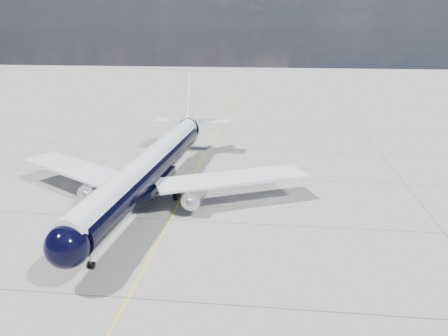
{
  "coord_description": "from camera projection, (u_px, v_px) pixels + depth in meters",
  "views": [
    {
      "loc": [
        11.18,
        -34.41,
        21.37
      ],
      "look_at": [
        5.41,
        17.42,
        4.0
      ],
      "focal_mm": 35.0,
      "sensor_mm": 36.0,
      "label": 1
    }
  ],
  "objects": [
    {
      "name": "ground",
      "position": [
        199.0,
        166.0,
        68.66
      ],
      "size": [
        320.0,
        320.0,
        0.0
      ],
      "primitive_type": "plane",
      "color": "gray",
      "rests_on": "ground"
    },
    {
      "name": "taxiway_centerline",
      "position": [
        193.0,
        176.0,
        63.94
      ],
      "size": [
        0.16,
        160.0,
        0.01
      ],
      "primitive_type": "cube",
      "color": "yellow",
      "rests_on": "ground"
    },
    {
      "name": "main_airliner",
      "position": [
        152.0,
        166.0,
        54.92
      ],
      "size": [
        39.27,
        47.9,
        13.83
      ],
      "rotation": [
        0.0,
        0.0,
        -0.06
      ],
      "color": "black",
      "rests_on": "ground"
    }
  ]
}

